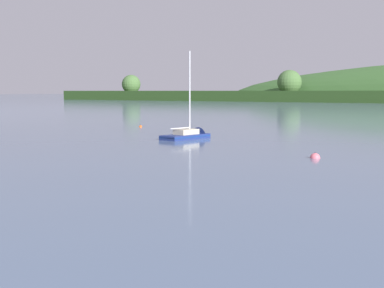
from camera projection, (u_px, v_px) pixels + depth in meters
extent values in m
sphere|color=#476B38|center=(131.00, 84.00, 302.89)|extent=(10.59, 10.59, 10.59)
sphere|color=#476B38|center=(289.00, 82.00, 251.97)|extent=(11.51, 11.51, 11.51)
cube|color=navy|center=(185.00, 138.00, 55.98)|extent=(2.88, 5.86, 0.83)
cone|color=navy|center=(203.00, 137.00, 58.09)|extent=(2.27, 1.66, 2.12)
cube|color=navy|center=(185.00, 136.00, 55.96)|extent=(2.90, 5.86, 0.09)
cube|color=#BCB299|center=(186.00, 132.00, 56.02)|extent=(1.80, 2.70, 0.55)
cylinder|color=silver|center=(190.00, 93.00, 56.04)|extent=(0.15, 0.15, 8.69)
cylinder|color=silver|center=(180.00, 128.00, 55.30)|extent=(0.48, 2.95, 0.12)
sphere|color=#EA5B19|center=(141.00, 127.00, 74.55)|extent=(0.46, 0.46, 0.46)
cylinder|color=black|center=(140.00, 125.00, 74.52)|extent=(0.04, 0.04, 0.08)
sphere|color=#E06675|center=(315.00, 158.00, 39.94)|extent=(0.76, 0.76, 0.76)
cylinder|color=black|center=(315.00, 152.00, 39.90)|extent=(0.04, 0.04, 0.08)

